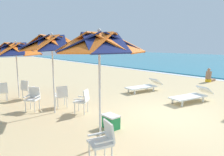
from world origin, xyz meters
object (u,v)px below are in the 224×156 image
at_px(sun_lounger_2, 144,86).
at_px(plastic_chair_4, 2,91).
at_px(beach_umbrella_0, 99,44).
at_px(plastic_chair_1, 83,100).
at_px(plastic_chair_3, 61,95).
at_px(plastic_chair_5, 27,88).
at_px(sun_lounger_1, 192,96).
at_px(beach_umbrella_1, 52,44).
at_px(plastic_chair_0, 103,139).
at_px(beachgoer_seated, 209,77).
at_px(plastic_chair_2, 33,97).
at_px(beach_umbrella_2, 16,49).
at_px(cooler_box, 111,122).

bearing_deg(sun_lounger_2, plastic_chair_4, -110.98).
relative_size(beach_umbrella_0, plastic_chair_1, 3.20).
xyz_separation_m(plastic_chair_3, plastic_chair_5, (-2.15, -0.62, 0.00)).
bearing_deg(beach_umbrella_0, sun_lounger_1, 97.16).
height_order(beach_umbrella_1, plastic_chair_3, beach_umbrella_1).
relative_size(plastic_chair_0, plastic_chair_3, 1.00).
bearing_deg(beachgoer_seated, plastic_chair_5, -106.63).
bearing_deg(plastic_chair_3, plastic_chair_2, -109.84).
bearing_deg(plastic_chair_0, sun_lounger_1, 102.10).
bearing_deg(beachgoer_seated, plastic_chair_4, -105.57).
bearing_deg(beach_umbrella_2, sun_lounger_1, 44.96).
bearing_deg(plastic_chair_5, plastic_chair_1, 15.28).
distance_m(sun_lounger_2, beachgoer_seated, 5.53).
distance_m(beach_umbrella_0, plastic_chair_4, 6.10).
bearing_deg(sun_lounger_1, sun_lounger_2, -179.97).
height_order(beach_umbrella_0, sun_lounger_2, beach_umbrella_0).
relative_size(plastic_chair_0, plastic_chair_2, 1.00).
bearing_deg(plastic_chair_5, beach_umbrella_0, -1.16).
height_order(beach_umbrella_1, cooler_box, beach_umbrella_1).
bearing_deg(beach_umbrella_0, cooler_box, 127.89).
distance_m(plastic_chair_0, plastic_chair_2, 4.40).
distance_m(plastic_chair_1, sun_lounger_2, 4.44).
xyz_separation_m(sun_lounger_1, cooler_box, (-0.05, -4.42, -0.08)).
bearing_deg(cooler_box, sun_lounger_1, 89.41).
xyz_separation_m(plastic_chair_4, sun_lounger_2, (2.39, 6.23, -0.22)).
bearing_deg(beach_umbrella_2, sun_lounger_2, 62.82).
bearing_deg(plastic_chair_0, plastic_chair_3, 165.46).
height_order(plastic_chair_0, plastic_chair_1, same).
distance_m(plastic_chair_0, plastic_chair_5, 6.21).
distance_m(plastic_chair_2, beachgoer_seated, 11.13).
xyz_separation_m(beach_umbrella_1, sun_lounger_2, (-0.26, 5.09, -2.17)).
xyz_separation_m(beach_umbrella_1, plastic_chair_2, (-0.78, -0.49, -1.96)).
relative_size(beach_umbrella_0, plastic_chair_5, 3.20).
relative_size(plastic_chair_0, sun_lounger_1, 0.39).
bearing_deg(sun_lounger_2, beach_umbrella_2, -117.18).
xyz_separation_m(plastic_chair_3, sun_lounger_1, (2.83, 4.61, -0.22)).
height_order(plastic_chair_0, beach_umbrella_2, beach_umbrella_2).
bearing_deg(plastic_chair_3, plastic_chair_1, 13.91).
xyz_separation_m(plastic_chair_4, sun_lounger_1, (5.05, 6.23, -0.22)).
relative_size(plastic_chair_3, sun_lounger_2, 0.39).
height_order(beach_umbrella_1, plastic_chair_1, beach_umbrella_1).
height_order(sun_lounger_2, beachgoer_seated, beachgoer_seated).
bearing_deg(beach_umbrella_0, plastic_chair_3, 168.22).
height_order(plastic_chair_5, cooler_box, plastic_chair_5).
relative_size(beach_umbrella_0, plastic_chair_2, 3.20).
relative_size(plastic_chair_0, plastic_chair_4, 1.00).
xyz_separation_m(beach_umbrella_1, plastic_chair_1, (0.69, 0.76, -1.96)).
bearing_deg(beach_umbrella_2, cooler_box, 10.84).
distance_m(beach_umbrella_0, beachgoer_seated, 11.28).
height_order(plastic_chair_4, sun_lounger_2, plastic_chair_4).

